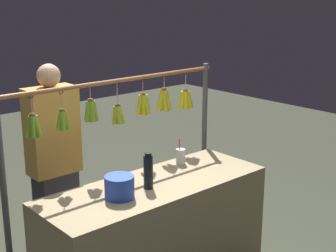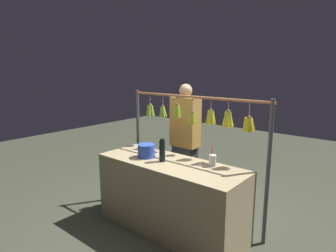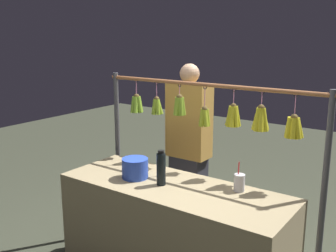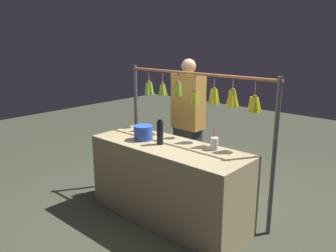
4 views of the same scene
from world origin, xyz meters
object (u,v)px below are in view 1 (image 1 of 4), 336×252
Objects in this scene: vendor_person at (55,169)px; blue_bucket at (119,187)px; drink_cup at (181,156)px; water_bottle at (148,171)px.

blue_bucket is at bearing 92.60° from vendor_person.
blue_bucket is 0.81m from drink_cup.
blue_bucket is 0.83m from vendor_person.
blue_bucket is 0.12× the size of vendor_person.
vendor_person is at bearing -70.74° from water_bottle.
water_bottle is 1.24× the size of drink_cup.
drink_cup is (-0.77, -0.22, -0.01)m from blue_bucket.
drink_cup is at bearing -163.85° from blue_bucket.
drink_cup reaches higher than blue_bucket.
vendor_person is at bearing -36.57° from drink_cup.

